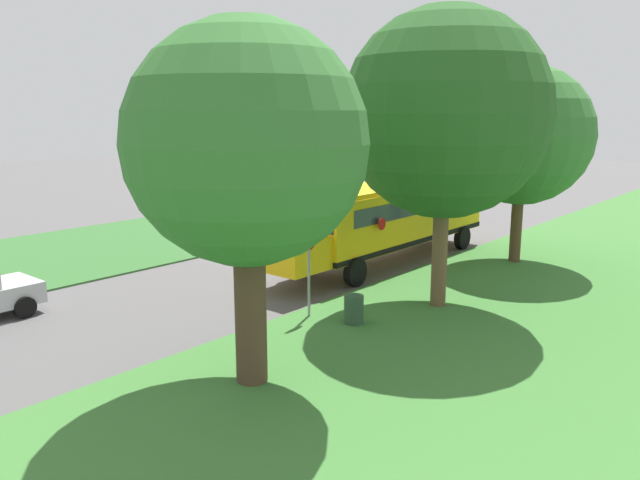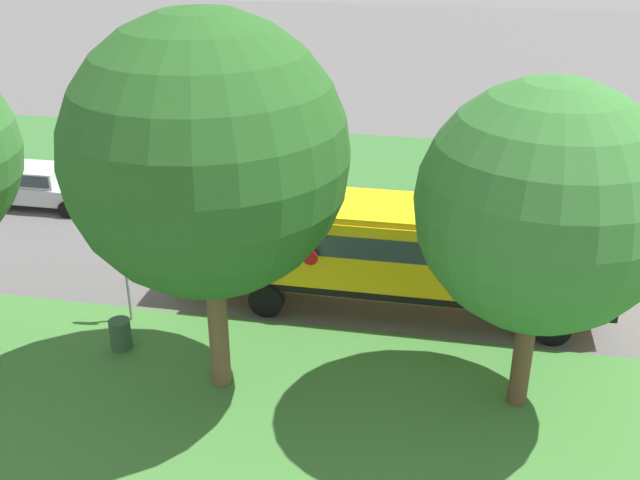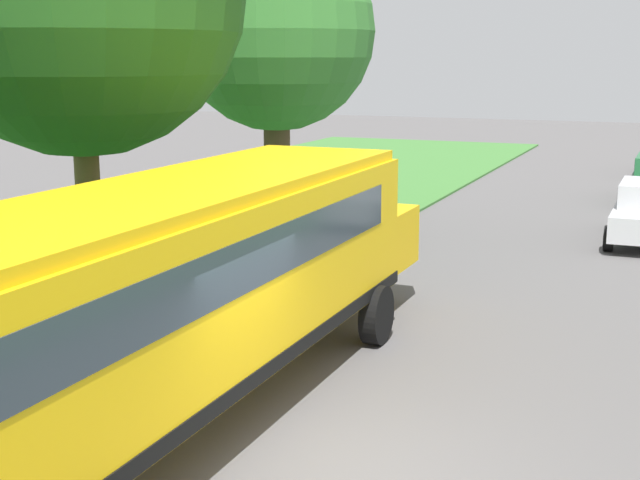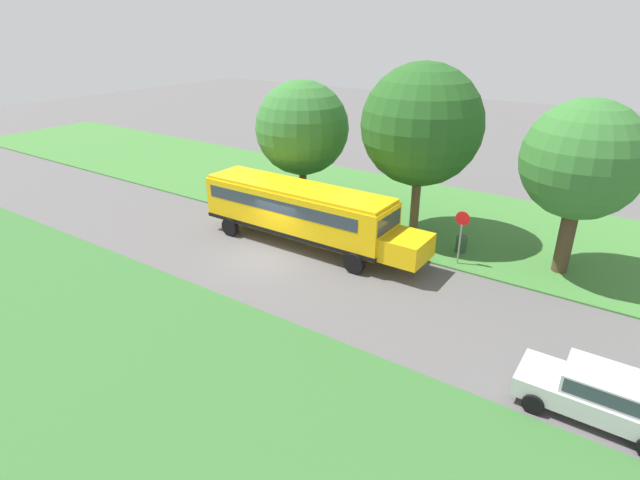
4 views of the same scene
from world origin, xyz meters
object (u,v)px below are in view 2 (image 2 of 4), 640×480
(oak_tree_roadside_mid, at_px, (204,164))
(trash_bin, at_px, (121,335))
(car_silver_nearest, at_px, (39,184))
(stop_sign, at_px, (125,267))
(oak_tree_beside_bus, at_px, (539,199))
(school_bus, at_px, (410,247))

(oak_tree_roadside_mid, height_order, trash_bin, oak_tree_roadside_mid)
(car_silver_nearest, bearing_deg, oak_tree_roadside_mid, -133.90)
(car_silver_nearest, relative_size, stop_sign, 1.61)
(oak_tree_beside_bus, relative_size, stop_sign, 2.85)
(trash_bin, bearing_deg, oak_tree_roadside_mid, -110.98)
(oak_tree_beside_bus, xyz_separation_m, trash_bin, (0.28, 10.09, -4.77))
(school_bus, bearing_deg, stop_sign, 106.96)
(oak_tree_beside_bus, bearing_deg, car_silver_nearest, 62.42)
(stop_sign, bearing_deg, school_bus, -73.04)
(car_silver_nearest, distance_m, stop_sign, 10.19)
(school_bus, xyz_separation_m, oak_tree_beside_bus, (-3.99, -2.85, 3.29))
(car_silver_nearest, xyz_separation_m, stop_sign, (-7.40, -6.95, 0.86))
(oak_tree_beside_bus, height_order, stop_sign, oak_tree_beside_bus)
(oak_tree_roadside_mid, bearing_deg, oak_tree_beside_bus, -82.72)
(car_silver_nearest, height_order, stop_sign, stop_sign)
(oak_tree_roadside_mid, relative_size, stop_sign, 3.31)
(school_bus, relative_size, trash_bin, 13.80)
(oak_tree_beside_bus, height_order, oak_tree_roadside_mid, oak_tree_roadside_mid)
(car_silver_nearest, relative_size, oak_tree_roadside_mid, 0.49)
(school_bus, distance_m, car_silver_nearest, 15.43)
(school_bus, height_order, trash_bin, school_bus)
(school_bus, bearing_deg, car_silver_nearest, 70.70)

